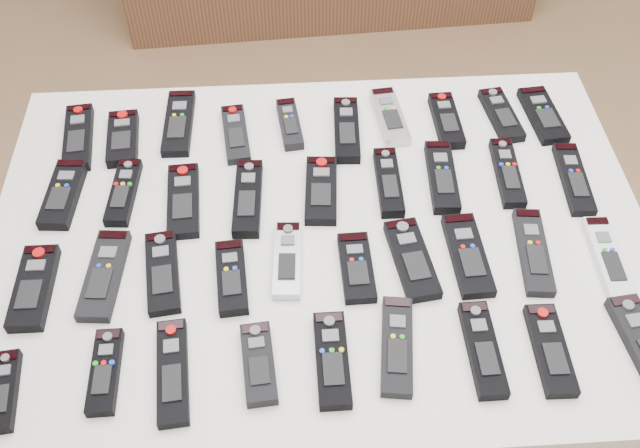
{
  "coord_description": "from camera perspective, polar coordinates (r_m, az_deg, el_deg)",
  "views": [
    {
      "loc": [
        -0.14,
        -0.98,
        1.82
      ],
      "look_at": [
        -0.09,
        -0.13,
        0.8
      ],
      "focal_mm": 40.0,
      "sensor_mm": 36.0,
      "label": 1
    }
  ],
  "objects": [
    {
      "name": "remote_19",
      "position": [
        1.35,
        -21.92,
        -4.72
      ],
      "size": [
        0.06,
        0.17,
        0.02
      ],
      "primitive_type": "cube",
      "rotation": [
        0.0,
        0.0,
        -0.0
      ],
      "color": "black",
      "rests_on": "table"
    },
    {
      "name": "remote_16",
      "position": [
        1.45,
        9.73,
        3.75
      ],
      "size": [
        0.06,
        0.19,
        0.02
      ],
      "primitive_type": "cube",
      "rotation": [
        0.0,
        0.0,
        -0.05
      ],
      "color": "black",
      "rests_on": "table"
    },
    {
      "name": "remote_31",
      "position": [
        1.19,
        -11.7,
        -11.49
      ],
      "size": [
        0.06,
        0.19,
        0.02
      ],
      "primitive_type": "cube",
      "rotation": [
        0.0,
        0.0,
        0.09
      ],
      "color": "black",
      "rests_on": "table"
    },
    {
      "name": "remote_20",
      "position": [
        1.33,
        -16.87,
        -3.91
      ],
      "size": [
        0.07,
        0.19,
        0.02
      ],
      "primitive_type": "cube",
      "rotation": [
        0.0,
        0.0,
        -0.09
      ],
      "color": "black",
      "rests_on": "table"
    },
    {
      "name": "table",
      "position": [
        1.39,
        0.0,
        -2.06
      ],
      "size": [
        1.25,
        0.88,
        0.78
      ],
      "color": "white",
      "rests_on": "ground"
    },
    {
      "name": "remote_34",
      "position": [
        1.2,
        6.17,
        -9.65
      ],
      "size": [
        0.07,
        0.19,
        0.02
      ],
      "primitive_type": "cube",
      "rotation": [
        0.0,
        0.0,
        -0.14
      ],
      "color": "black",
      "rests_on": "table"
    },
    {
      "name": "remote_27",
      "position": [
        1.36,
        16.69,
        -2.12
      ],
      "size": [
        0.07,
        0.19,
        0.02
      ],
      "primitive_type": "cube",
      "rotation": [
        0.0,
        0.0,
        -0.1
      ],
      "color": "black",
      "rests_on": "table"
    },
    {
      "name": "remote_0",
      "position": [
        1.59,
        -18.78,
        6.58
      ],
      "size": [
        0.07,
        0.19,
        0.02
      ],
      "primitive_type": "cube",
      "rotation": [
        0.0,
        0.0,
        0.11
      ],
      "color": "black",
      "rests_on": "table"
    },
    {
      "name": "remote_26",
      "position": [
        1.33,
        11.73,
        -2.44
      ],
      "size": [
        0.07,
        0.18,
        0.02
      ],
      "primitive_type": "cube",
      "rotation": [
        0.0,
        0.0,
        0.04
      ],
      "color": "black",
      "rests_on": "table"
    },
    {
      "name": "remote_21",
      "position": [
        1.31,
        -12.48,
        -3.79
      ],
      "size": [
        0.08,
        0.18,
        0.02
      ],
      "primitive_type": "cube",
      "rotation": [
        0.0,
        0.0,
        0.12
      ],
      "color": "black",
      "rests_on": "table"
    },
    {
      "name": "remote_36",
      "position": [
        1.25,
        17.94,
        -9.54
      ],
      "size": [
        0.05,
        0.17,
        0.02
      ],
      "primitive_type": "cube",
      "rotation": [
        0.0,
        0.0,
        -0.02
      ],
      "color": "black",
      "rests_on": "table"
    },
    {
      "name": "ground",
      "position": [
        2.07,
        2.29,
        -11.41
      ],
      "size": [
        4.0,
        4.0,
        0.0
      ],
      "primitive_type": "plane",
      "color": "olive",
      "rests_on": "ground"
    },
    {
      "name": "remote_6",
      "position": [
        1.56,
        5.59,
        8.53
      ],
      "size": [
        0.07,
        0.17,
        0.02
      ],
      "primitive_type": "cube",
      "rotation": [
        0.0,
        0.0,
        0.11
      ],
      "color": "#B7B7BC",
      "rests_on": "table"
    },
    {
      "name": "remote_8",
      "position": [
        1.61,
        14.29,
        8.45
      ],
      "size": [
        0.07,
        0.17,
        0.02
      ],
      "primitive_type": "cube",
      "rotation": [
        0.0,
        0.0,
        0.12
      ],
      "color": "black",
      "rests_on": "table"
    },
    {
      "name": "remote_32",
      "position": [
        1.18,
        -4.93,
        -11.06
      ],
      "size": [
        0.06,
        0.15,
        0.02
      ],
      "primitive_type": "cube",
      "rotation": [
        0.0,
        0.0,
        0.09
      ],
      "color": "black",
      "rests_on": "table"
    },
    {
      "name": "remote_11",
      "position": [
        1.45,
        -15.44,
        2.47
      ],
      "size": [
        0.06,
        0.17,
        0.02
      ],
      "primitive_type": "cube",
      "rotation": [
        0.0,
        0.0,
        -0.07
      ],
      "color": "black",
      "rests_on": "table"
    },
    {
      "name": "remote_7",
      "position": [
        1.57,
        10.07,
        8.16
      ],
      "size": [
        0.05,
        0.16,
        0.02
      ],
      "primitive_type": "cube",
      "rotation": [
        0.0,
        0.0,
        0.02
      ],
      "color": "black",
      "rests_on": "table"
    },
    {
      "name": "remote_17",
      "position": [
        1.48,
        14.75,
        4.0
      ],
      "size": [
        0.05,
        0.18,
        0.02
      ],
      "primitive_type": "cube",
      "rotation": [
        0.0,
        0.0,
        -0.05
      ],
      "color": "black",
      "rests_on": "table"
    },
    {
      "name": "remote_30",
      "position": [
        1.22,
        -16.81,
        -11.22
      ],
      "size": [
        0.05,
        0.15,
        0.02
      ],
      "primitive_type": "cube",
      "rotation": [
        0.0,
        0.0,
        0.01
      ],
      "color": "black",
      "rests_on": "table"
    },
    {
      "name": "remote_29",
      "position": [
        1.26,
        -23.96,
        -12.12
      ],
      "size": [
        0.05,
        0.14,
        0.02
      ],
      "primitive_type": "cube",
      "rotation": [
        0.0,
        0.0,
        0.1
      ],
      "color": "black",
      "rests_on": "table"
    },
    {
      "name": "remote_14",
      "position": [
        1.4,
        0.09,
        2.72
      ],
      "size": [
        0.07,
        0.17,
        0.02
      ],
      "primitive_type": "cube",
      "rotation": [
        0.0,
        0.0,
        -0.08
      ],
      "color": "black",
      "rests_on": "table"
    },
    {
      "name": "remote_1",
      "position": [
        1.56,
        -15.5,
        6.63
      ],
      "size": [
        0.07,
        0.16,
        0.02
      ],
      "primitive_type": "cube",
      "rotation": [
        0.0,
        0.0,
        0.08
      ],
      "color": "black",
      "rests_on": "table"
    },
    {
      "name": "remote_9",
      "position": [
        1.63,
        17.4,
        8.32
      ],
      "size": [
        0.07,
        0.17,
        0.02
      ],
      "primitive_type": "cube",
      "rotation": [
        0.0,
        0.0,
        0.09
      ],
      "color": "black",
      "rests_on": "table"
    },
    {
      "name": "remote_13",
      "position": [
        1.39,
        -5.8,
        2.08
      ],
      "size": [
        0.06,
        0.19,
        0.02
      ],
      "primitive_type": "cube",
      "rotation": [
        0.0,
        0.0,
        -0.05
      ],
      "color": "black",
      "rests_on": "table"
    },
    {
      "name": "remote_28",
      "position": [
        1.4,
        22.04,
        -2.58
      ],
      "size": [
        0.05,
        0.19,
        0.02
      ],
      "primitive_type": "cube",
      "rotation": [
        0.0,
        0.0,
        -0.03
      ],
      "color": "silver",
      "rests_on": "table"
    },
    {
      "name": "remote_3",
      "position": [
        1.53,
        -6.76,
        7.16
      ],
      "size": [
        0.07,
        0.17,
        0.02
      ],
      "primitive_type": "cube",
      "rotation": [
        0.0,
        0.0,
        0.11
      ],
      "color": "black",
      "rests_on": "table"
    },
    {
      "name": "remote_33",
      "position": [
        1.18,
        0.97,
        -10.79
      ],
      "size": [
        0.05,
        0.17,
        0.02
      ],
      "primitive_type": "cube",
      "rotation": [
        0.0,
        0.0,
        0.0
      ],
      "color": "black",
      "rests_on": "table"
    },
    {
      "name": "remote_35",
      "position": [
        1.22,
        12.88,
        -9.74
      ],
      "size": [
        0.05,
        0.17,
        0.02
      ],
      "primitive_type": "cube",
      "rotation": [
        0.0,
        0.0,
        0.01
      ],
      "color": "black",
      "rests_on": "table"
    },
    {
      "name": "remote_10",
      "position": [
        1.48,
        -19.85,
        2.27
      ],
      "size": [
        0.07,
        0.17,
        0.02
      ],
      "primitive_type": "cube",
      "rotation": [
        0.0,
        0.0,
        -0.08
      ],
      "color": "black",
      "rests_on": "table"
    },
    {
      "name": "remote_22",
      "position": [
        1.28,
        -7.09,
        -4.25
      ],
      "size": [
        0.06,
        0.16,
        0.02
      ],
      "primitive_type": "cube",
      "rotation": [
        0.0,
        0.0,
        0.08
      ],
      "color": "black",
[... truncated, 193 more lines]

